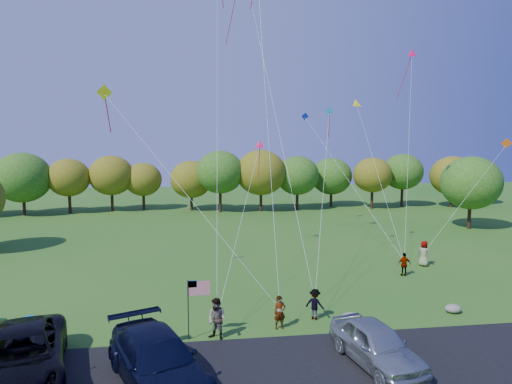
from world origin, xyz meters
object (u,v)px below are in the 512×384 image
Objects in this scene: flyer_b at (217,319)px; flyer_d at (404,264)px; flyer_c at (315,304)px; trash_barrel at (29,325)px; minivan_dark at (20,357)px; flyer_a at (280,312)px; flyer_e at (424,254)px; minivan_silver at (376,344)px; minivan_navy at (158,361)px.

flyer_d is (12.96, 8.16, -0.18)m from flyer_b.
trash_barrel is (-13.77, 0.11, -0.38)m from flyer_c.
minivan_dark is at bearing 31.35° from flyer_d.
flyer_d is (9.90, 7.37, -0.03)m from flyer_a.
minivan_dark reaches higher than flyer_b.
trash_barrel is at bearing 164.54° from flyer_a.
trash_barrel is at bearing 35.16° from flyer_c.
flyer_d is 3.23m from flyer_e.
minivan_silver reaches higher than flyer_c.
minivan_silver is at bearing -19.05° from trash_barrel.
flyer_b is at bearing 54.44° from flyer_c.
flyer_c reaches higher than trash_barrel.
flyer_b is (-6.21, 3.32, 0.06)m from minivan_silver.
minivan_navy reaches higher than flyer_a.
flyer_a is 1.03× the size of flyer_c.
minivan_dark is at bearing 166.35° from minivan_silver.
flyer_c is 13.43m from flyer_e.
flyer_e is (22.92, 12.96, -0.09)m from minivan_dark.
flyer_d is 0.85× the size of flyer_e.
minivan_navy is 3.94× the size of flyer_a.
minivan_silver is at bearing -62.97° from flyer_a.
minivan_dark is 23.16m from flyer_d.
minivan_silver is at bearing 62.84° from flyer_d.
minivan_navy is at bearing -41.02° from trash_barrel.
minivan_dark is 4.78m from trash_barrel.
flyer_e is at bearing 19.15° from trash_barrel.
trash_barrel is (-21.68, -6.33, -0.38)m from flyer_d.
flyer_e is (15.45, 10.22, -0.03)m from flyer_b.
minivan_dark is 5.19m from minivan_navy.
flyer_e is (12.39, 9.43, 0.11)m from flyer_a.
flyer_b is 8.93m from trash_barrel.
minivan_navy is 3.33× the size of flyer_b.
minivan_navy is at bearing 171.21° from minivan_silver.
flyer_c is 1.00× the size of flyer_d.
flyer_d is at bearing 87.76° from flyer_e.
flyer_d is 1.95× the size of trash_barrel.
flyer_b is 2.38× the size of trash_barrel.
minivan_dark is 11.11m from flyer_a.
flyer_a is at bearing 85.43° from flyer_e.
flyer_e is (10.40, 8.50, 0.14)m from flyer_c.
flyer_e is at bearing -105.10° from flyer_c.
minivan_silver is 13.32m from flyer_d.
flyer_a is 11.83m from trash_barrel.
flyer_a is (10.53, 3.53, -0.20)m from minivan_dark.
flyer_c is at bearing 87.44° from flyer_e.
minivan_navy is 9.19m from flyer_c.
minivan_navy is 8.59m from minivan_silver.
flyer_d is at bearing 70.69° from flyer_b.
flyer_b is (7.47, 2.74, -0.05)m from minivan_dark.
flyer_d is at bearing 26.23° from flyer_a.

